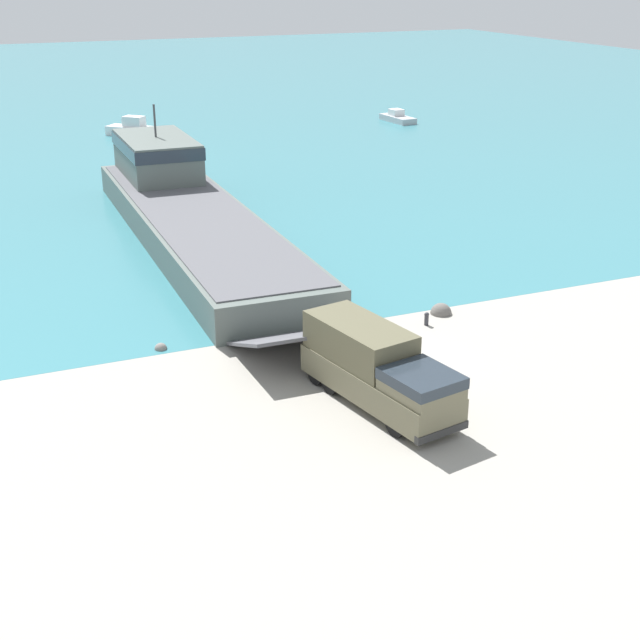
{
  "coord_description": "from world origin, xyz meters",
  "views": [
    {
      "loc": [
        -17.65,
        -32.18,
        17.18
      ],
      "look_at": [
        -2.61,
        2.87,
        1.78
      ],
      "focal_mm": 50.0,
      "sensor_mm": 36.0,
      "label": 1
    }
  ],
  "objects_px": {
    "military_truck": "(378,368)",
    "soldier_on_ramp": "(412,354)",
    "mooring_bollard": "(427,318)",
    "moored_boat_a": "(397,118)",
    "moored_boat_b": "(138,129)",
    "landing_craft": "(186,206)"
  },
  "relations": [
    {
      "from": "soldier_on_ramp",
      "to": "moored_boat_b",
      "type": "height_order",
      "value": "moored_boat_b"
    },
    {
      "from": "landing_craft",
      "to": "military_truck",
      "type": "relative_size",
      "value": 4.61
    },
    {
      "from": "landing_craft",
      "to": "moored_boat_b",
      "type": "relative_size",
      "value": 6.01
    },
    {
      "from": "soldier_on_ramp",
      "to": "mooring_bollard",
      "type": "height_order",
      "value": "soldier_on_ramp"
    },
    {
      "from": "moored_boat_a",
      "to": "military_truck",
      "type": "bearing_deg",
      "value": 57.31
    },
    {
      "from": "military_truck",
      "to": "soldier_on_ramp",
      "type": "xyz_separation_m",
      "value": [
        2.64,
        1.88,
        -0.62
      ]
    },
    {
      "from": "soldier_on_ramp",
      "to": "moored_boat_a",
      "type": "distance_m",
      "value": 67.94
    },
    {
      "from": "moored_boat_a",
      "to": "mooring_bollard",
      "type": "relative_size",
      "value": 7.59
    },
    {
      "from": "landing_craft",
      "to": "moored_boat_a",
      "type": "xyz_separation_m",
      "value": [
        34.28,
        34.18,
        -1.29
      ]
    },
    {
      "from": "landing_craft",
      "to": "military_truck",
      "type": "bearing_deg",
      "value": -87.56
    },
    {
      "from": "moored_boat_a",
      "to": "moored_boat_b",
      "type": "height_order",
      "value": "moored_boat_b"
    },
    {
      "from": "military_truck",
      "to": "soldier_on_ramp",
      "type": "bearing_deg",
      "value": 114.68
    },
    {
      "from": "soldier_on_ramp",
      "to": "moored_boat_b",
      "type": "bearing_deg",
      "value": 47.45
    },
    {
      "from": "landing_craft",
      "to": "soldier_on_ramp",
      "type": "bearing_deg",
      "value": -81.75
    },
    {
      "from": "moored_boat_a",
      "to": "mooring_bollard",
      "type": "bearing_deg",
      "value": 59.35
    },
    {
      "from": "moored_boat_a",
      "to": "mooring_bollard",
      "type": "xyz_separation_m",
      "value": [
        -27.64,
        -55.49,
        -0.08
      ]
    },
    {
      "from": "moored_boat_b",
      "to": "moored_boat_a",
      "type": "bearing_deg",
      "value": 128.55
    },
    {
      "from": "moored_boat_a",
      "to": "soldier_on_ramp",
      "type": "bearing_deg",
      "value": 58.51
    },
    {
      "from": "landing_craft",
      "to": "moored_boat_a",
      "type": "relative_size",
      "value": 7.39
    },
    {
      "from": "soldier_on_ramp",
      "to": "moored_boat_a",
      "type": "xyz_separation_m",
      "value": [
        31.18,
        60.36,
        -0.55
      ]
    },
    {
      "from": "moored_boat_b",
      "to": "military_truck",
      "type": "bearing_deg",
      "value": 40.08
    },
    {
      "from": "moored_boat_a",
      "to": "moored_boat_b",
      "type": "relative_size",
      "value": 0.81
    }
  ]
}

